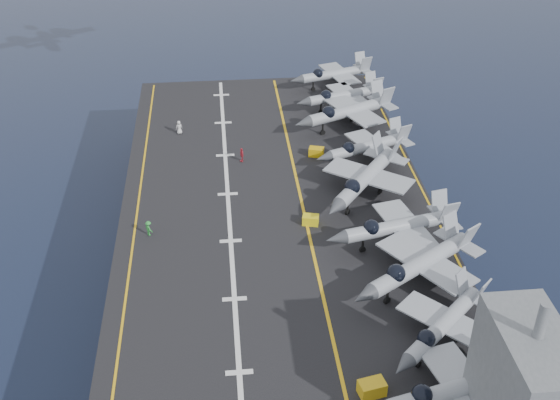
{
  "coord_description": "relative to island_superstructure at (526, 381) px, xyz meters",
  "views": [
    {
      "loc": [
        -6.66,
        -64.44,
        57.32
      ],
      "look_at": [
        0.0,
        4.0,
        13.0
      ],
      "focal_mm": 45.0,
      "sensor_mm": 36.0,
      "label": 1
    }
  ],
  "objects": [
    {
      "name": "ground",
      "position": [
        -15.0,
        30.0,
        -17.9
      ],
      "size": [
        500.0,
        500.0,
        0.0
      ],
      "primitive_type": "plane",
      "color": "#142135",
      "rests_on": "ground"
    },
    {
      "name": "hull",
      "position": [
        -15.0,
        30.0,
        -12.9
      ],
      "size": [
        36.0,
        90.0,
        10.0
      ],
      "primitive_type": "cube",
      "color": "#56595E",
      "rests_on": "ground"
    },
    {
      "name": "flight_deck",
      "position": [
        -15.0,
        30.0,
        -7.7
      ],
      "size": [
        38.0,
        92.0,
        0.4
      ],
      "primitive_type": "cube",
      "color": "black",
      "rests_on": "hull"
    },
    {
      "name": "foul_line",
      "position": [
        -12.0,
        30.0,
        -7.48
      ],
      "size": [
        0.35,
        90.0,
        0.02
      ],
      "primitive_type": "cube",
      "color": "gold",
      "rests_on": "flight_deck"
    },
    {
      "name": "landing_centerline",
      "position": [
        -21.0,
        30.0,
        -7.48
      ],
      "size": [
        0.5,
        90.0,
        0.02
      ],
      "primitive_type": "cube",
      "color": "silver",
      "rests_on": "flight_deck"
    },
    {
      "name": "deck_edge_port",
      "position": [
        -32.0,
        30.0,
        -7.48
      ],
      "size": [
        0.25,
        90.0,
        0.02
      ],
      "primitive_type": "cube",
      "color": "gold",
      "rests_on": "flight_deck"
    },
    {
      "name": "deck_edge_stbd",
      "position": [
        3.5,
        30.0,
        -7.48
      ],
      "size": [
        0.25,
        90.0,
        0.02
      ],
      "primitive_type": "cube",
      "color": "gold",
      "rests_on": "flight_deck"
    },
    {
      "name": "island_superstructure",
      "position": [
        0.0,
        0.0,
        0.0
      ],
      "size": [
        5.0,
        10.0,
        15.0
      ],
      "primitive_type": null,
      "color": "#56595E",
      "rests_on": "flight_deck"
    },
    {
      "name": "fighter_jet_1",
      "position": [
        -3.22,
        4.04,
        -4.87
      ],
      "size": [
        17.12,
        13.39,
        5.27
      ],
      "primitive_type": null,
      "color": "#939AA1",
      "rests_on": "flight_deck"
    },
    {
      "name": "fighter_jet_2",
      "position": [
        -2.04,
        11.88,
        -5.06
      ],
      "size": [
        16.63,
        16.46,
        4.88
      ],
      "primitive_type": null,
      "color": "gray",
      "rests_on": "flight_deck"
    },
    {
      "name": "fighter_jet_3",
      "position": [
        -1.94,
        20.43,
        -4.66
      ],
      "size": [
        19.67,
        18.06,
        5.68
      ],
      "primitive_type": null,
      "color": "#9298A1",
      "rests_on": "flight_deck"
    },
    {
      "name": "fighter_jet_4",
      "position": [
        -2.42,
        27.56,
        -4.86
      ],
      "size": [
        17.05,
        13.22,
        5.28
      ],
      "primitive_type": null,
      "color": "gray",
      "rests_on": "flight_deck"
    },
    {
      "name": "fighter_jet_5",
      "position": [
        -4.11,
        37.83,
        -4.64
      ],
      "size": [
        18.71,
        19.76,
        5.72
      ],
      "primitive_type": null,
      "color": "#9298A0",
      "rests_on": "flight_deck"
    },
    {
      "name": "fighter_jet_6",
      "position": [
        -1.98,
        46.53,
        -5.09
      ],
      "size": [
        16.33,
        13.72,
        4.83
      ],
      "primitive_type": null,
      "color": "#9FA7B1",
      "rests_on": "flight_deck"
    },
    {
      "name": "fighter_jet_7",
      "position": [
        -2.7,
        56.72,
        -4.7
      ],
      "size": [
        19.11,
        16.42,
        5.6
      ],
      "primitive_type": null,
      "color": "gray",
      "rests_on": "flight_deck"
    },
    {
      "name": "fighter_jet_8",
      "position": [
        -2.31,
        62.98,
        -5.07
      ],
      "size": [
        16.1,
        12.98,
        4.86
      ],
      "primitive_type": null,
      "color": "#9AA3A9",
      "rests_on": "flight_deck"
    },
    {
      "name": "tow_cart_a",
      "position": [
        -9.74,
        6.46,
        -6.82
      ],
      "size": [
        2.52,
        1.91,
        1.36
      ],
      "primitive_type": null,
      "color": "gold",
      "rests_on": "flight_deck"
    },
    {
      "name": "tow_cart_b",
      "position": [
        -11.55,
        32.54,
        -6.94
      ],
      "size": [
        2.1,
        1.62,
        1.12
      ],
      "primitive_type": null,
      "color": "yellow",
      "rests_on": "flight_deck"
    },
    {
      "name": "tow_cart_c",
      "position": [
        -8.58,
        48.7,
        -6.91
      ],
      "size": [
        2.26,
        1.79,
        1.19
      ],
      "primitive_type": null,
      "color": "#CC9E0A",
      "rests_on": "flight_deck"
    },
    {
      "name": "crew_3",
      "position": [
        -30.24,
        32.1,
        -6.57
      ],
      "size": [
        1.27,
        1.33,
        1.86
      ],
      "primitive_type": "imported",
      "color": "#268C33",
      "rests_on": "flight_deck"
    },
    {
      "name": "crew_4",
      "position": [
        -18.79,
        48.19,
        -6.5
      ],
      "size": [
        1.04,
        1.35,
        2.0
      ],
      "primitive_type": "imported",
      "color": "#C72C3C",
      "rests_on": "flight_deck"
    },
    {
      "name": "crew_5",
      "position": [
        -27.37,
        57.18,
        -6.51
      ],
      "size": [
        1.39,
        1.17,
        1.98
      ],
      "primitive_type": "imported",
      "color": "silver",
      "rests_on": "flight_deck"
    },
    {
      "name": "fighter_jet_9",
      "position": [
        -2.31,
        71.48,
        -5.07
      ],
      "size": [
        16.1,
        12.98,
        4.86
      ],
      "primitive_type": null,
      "color": "#9AA3A9",
      "rests_on": "flight_deck"
    }
  ]
}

